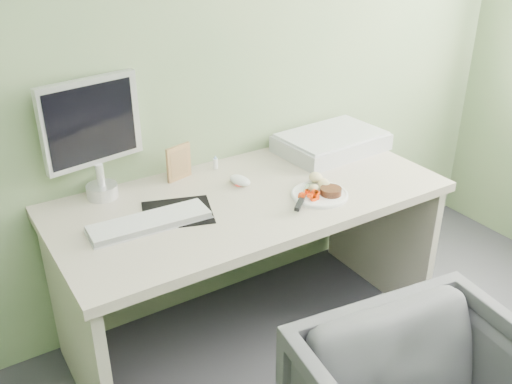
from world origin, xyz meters
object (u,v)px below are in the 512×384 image
desk (250,233)px  scanner (331,143)px  plate (320,195)px  monitor (93,132)px

desk → scanner: scanner is taller
plate → monitor: bearing=147.4°
desk → monitor: bearing=148.7°
desk → plate: bearing=-35.3°
desk → plate: plate is taller
plate → scanner: bearing=46.0°
desk → monitor: monitor is taller
plate → monitor: 0.92m
plate → monitor: (-0.75, 0.48, 0.27)m
desk → plate: size_ratio=6.94×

